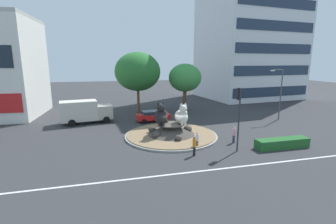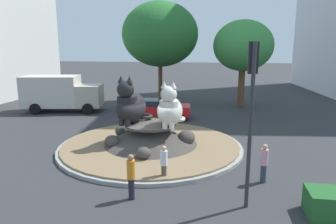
{
  "view_description": "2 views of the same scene",
  "coord_description": "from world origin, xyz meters",
  "px_view_note": "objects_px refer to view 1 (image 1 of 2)",
  "views": [
    {
      "loc": [
        -6.52,
        -24.69,
        8.04
      ],
      "look_at": [
        -0.15,
        0.8,
        2.56
      ],
      "focal_mm": 25.94,
      "sensor_mm": 36.0,
      "label": 1
    },
    {
      "loc": [
        3.56,
        -16.58,
        5.72
      ],
      "look_at": [
        0.52,
        2.9,
        1.45
      ],
      "focal_mm": 34.18,
      "sensor_mm": 36.0,
      "label": 2
    }
  ],
  "objects_px": {
    "sedan_on_far_lane": "(153,116)",
    "streetlight_arm": "(280,91)",
    "cat_statue_black": "(161,116)",
    "pedestrian_orange_shirt": "(194,145)",
    "traffic_light_mast": "(239,108)",
    "delivery_box_truck": "(85,111)",
    "cat_statue_white": "(182,116)",
    "broadleaf_tree_behind_island": "(185,78)",
    "second_tree_near_tower": "(138,72)",
    "pedestrian_white_shirt": "(197,140)",
    "pedestrian_pink_shirt": "(234,134)",
    "office_tower": "(251,21)"
  },
  "relations": [
    {
      "from": "cat_statue_black",
      "to": "cat_statue_white",
      "type": "distance_m",
      "value": 2.24
    },
    {
      "from": "broadleaf_tree_behind_island",
      "to": "second_tree_near_tower",
      "type": "xyz_separation_m",
      "value": [
        -7.54,
        0.57,
        1.04
      ]
    },
    {
      "from": "traffic_light_mast",
      "to": "delivery_box_truck",
      "type": "height_order",
      "value": "traffic_light_mast"
    },
    {
      "from": "broadleaf_tree_behind_island",
      "to": "sedan_on_far_lane",
      "type": "height_order",
      "value": "broadleaf_tree_behind_island"
    },
    {
      "from": "streetlight_arm",
      "to": "pedestrian_pink_shirt",
      "type": "xyz_separation_m",
      "value": [
        -10.95,
        -7.51,
        -3.21
      ]
    },
    {
      "from": "pedestrian_white_shirt",
      "to": "sedan_on_far_lane",
      "type": "bearing_deg",
      "value": 126.57
    },
    {
      "from": "streetlight_arm",
      "to": "second_tree_near_tower",
      "type": "bearing_deg",
      "value": -33.44
    },
    {
      "from": "pedestrian_orange_shirt",
      "to": "delivery_box_truck",
      "type": "xyz_separation_m",
      "value": [
        -10.07,
        14.32,
        0.66
      ]
    },
    {
      "from": "pedestrian_white_shirt",
      "to": "pedestrian_pink_shirt",
      "type": "relative_size",
      "value": 0.94
    },
    {
      "from": "second_tree_near_tower",
      "to": "pedestrian_white_shirt",
      "type": "height_order",
      "value": "second_tree_near_tower"
    },
    {
      "from": "cat_statue_white",
      "to": "sedan_on_far_lane",
      "type": "bearing_deg",
      "value": -168.42
    },
    {
      "from": "traffic_light_mast",
      "to": "delivery_box_truck",
      "type": "xyz_separation_m",
      "value": [
        -14.25,
        14.15,
        -2.37
      ]
    },
    {
      "from": "second_tree_near_tower",
      "to": "sedan_on_far_lane",
      "type": "height_order",
      "value": "second_tree_near_tower"
    },
    {
      "from": "cat_statue_black",
      "to": "pedestrian_orange_shirt",
      "type": "relative_size",
      "value": 1.55
    },
    {
      "from": "broadleaf_tree_behind_island",
      "to": "streetlight_arm",
      "type": "height_order",
      "value": "broadleaf_tree_behind_island"
    },
    {
      "from": "traffic_light_mast",
      "to": "pedestrian_orange_shirt",
      "type": "height_order",
      "value": "traffic_light_mast"
    },
    {
      "from": "sedan_on_far_lane",
      "to": "broadleaf_tree_behind_island",
      "type": "bearing_deg",
      "value": 37.45
    },
    {
      "from": "cat_statue_white",
      "to": "pedestrian_orange_shirt",
      "type": "xyz_separation_m",
      "value": [
        -0.59,
        -5.65,
        -1.33
      ]
    },
    {
      "from": "cat_statue_white",
      "to": "traffic_light_mast",
      "type": "bearing_deg",
      "value": 30.78
    },
    {
      "from": "sedan_on_far_lane",
      "to": "cat_statue_black",
      "type": "bearing_deg",
      "value": -97.33
    },
    {
      "from": "office_tower",
      "to": "broadleaf_tree_behind_island",
      "type": "distance_m",
      "value": 25.33
    },
    {
      "from": "pedestrian_white_shirt",
      "to": "delivery_box_truck",
      "type": "distance_m",
      "value": 16.74
    },
    {
      "from": "cat_statue_black",
      "to": "pedestrian_orange_shirt",
      "type": "distance_m",
      "value": 6.3
    },
    {
      "from": "cat_statue_black",
      "to": "second_tree_near_tower",
      "type": "height_order",
      "value": "second_tree_near_tower"
    },
    {
      "from": "pedestrian_pink_shirt",
      "to": "sedan_on_far_lane",
      "type": "bearing_deg",
      "value": 173.61
    },
    {
      "from": "pedestrian_white_shirt",
      "to": "pedestrian_orange_shirt",
      "type": "relative_size",
      "value": 0.89
    },
    {
      "from": "cat_statue_black",
      "to": "sedan_on_far_lane",
      "type": "bearing_deg",
      "value": -172.54
    },
    {
      "from": "pedestrian_orange_shirt",
      "to": "sedan_on_far_lane",
      "type": "relative_size",
      "value": 0.39
    },
    {
      "from": "broadleaf_tree_behind_island",
      "to": "pedestrian_white_shirt",
      "type": "height_order",
      "value": "broadleaf_tree_behind_island"
    },
    {
      "from": "cat_statue_black",
      "to": "traffic_light_mast",
      "type": "bearing_deg",
      "value": 55.85
    },
    {
      "from": "broadleaf_tree_behind_island",
      "to": "pedestrian_orange_shirt",
      "type": "height_order",
      "value": "broadleaf_tree_behind_island"
    },
    {
      "from": "office_tower",
      "to": "pedestrian_pink_shirt",
      "type": "height_order",
      "value": "office_tower"
    },
    {
      "from": "pedestrian_orange_shirt",
      "to": "sedan_on_far_lane",
      "type": "height_order",
      "value": "pedestrian_orange_shirt"
    },
    {
      "from": "pedestrian_pink_shirt",
      "to": "sedan_on_far_lane",
      "type": "height_order",
      "value": "pedestrian_pink_shirt"
    },
    {
      "from": "delivery_box_truck",
      "to": "second_tree_near_tower",
      "type": "bearing_deg",
      "value": 23.84
    },
    {
      "from": "traffic_light_mast",
      "to": "broadleaf_tree_behind_island",
      "type": "relative_size",
      "value": 0.75
    },
    {
      "from": "broadleaf_tree_behind_island",
      "to": "office_tower",
      "type": "bearing_deg",
      "value": 33.24
    },
    {
      "from": "cat_statue_white",
      "to": "office_tower",
      "type": "relative_size",
      "value": 0.07
    },
    {
      "from": "cat_statue_white",
      "to": "broadleaf_tree_behind_island",
      "type": "distance_m",
      "value": 14.22
    },
    {
      "from": "pedestrian_orange_shirt",
      "to": "pedestrian_pink_shirt",
      "type": "xyz_separation_m",
      "value": [
        5.05,
        2.28,
        -0.06
      ]
    },
    {
      "from": "second_tree_near_tower",
      "to": "cat_statue_white",
      "type": "bearing_deg",
      "value": -77.74
    },
    {
      "from": "cat_statue_white",
      "to": "streetlight_arm",
      "type": "bearing_deg",
      "value": 102.62
    },
    {
      "from": "cat_statue_white",
      "to": "office_tower",
      "type": "distance_m",
      "value": 37.6
    },
    {
      "from": "sedan_on_far_lane",
      "to": "pedestrian_orange_shirt",
      "type": "bearing_deg",
      "value": -88.77
    },
    {
      "from": "cat_statue_white",
      "to": "delivery_box_truck",
      "type": "bearing_deg",
      "value": -131.52
    },
    {
      "from": "cat_statue_black",
      "to": "pedestrian_orange_shirt",
      "type": "xyz_separation_m",
      "value": [
        1.63,
        -5.92,
        -1.41
      ]
    },
    {
      "from": "pedestrian_orange_shirt",
      "to": "delivery_box_truck",
      "type": "bearing_deg",
      "value": 151.32
    },
    {
      "from": "sedan_on_far_lane",
      "to": "streetlight_arm",
      "type": "bearing_deg",
      "value": -14.9
    },
    {
      "from": "second_tree_near_tower",
      "to": "delivery_box_truck",
      "type": "distance_m",
      "value": 10.39
    },
    {
      "from": "cat_statue_black",
      "to": "pedestrian_pink_shirt",
      "type": "height_order",
      "value": "cat_statue_black"
    }
  ]
}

